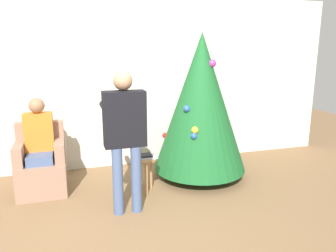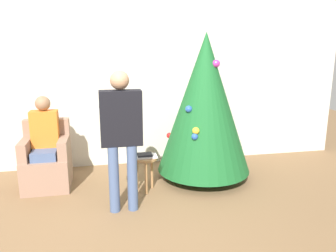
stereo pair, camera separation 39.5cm
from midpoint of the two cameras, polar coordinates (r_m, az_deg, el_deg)
name	(u,v)px [view 1 (the left image)]	position (r m, az deg, el deg)	size (l,w,h in m)	color
ground_plane	(128,239)	(3.54, -10.43, -18.94)	(14.00, 14.00, 0.00)	brown
wall_back	(100,83)	(5.25, -13.94, 7.19)	(8.00, 0.06, 2.70)	beige
christmas_tree	(201,103)	(4.69, 3.33, 4.03)	(1.34, 1.34, 2.10)	brown
armchair	(42,166)	(4.77, -23.38, -6.53)	(0.61, 0.63, 0.92)	#93705B
person_seated	(39,142)	(4.65, -23.80, -2.58)	(0.36, 0.46, 1.26)	#475B84
person_standing	(125,129)	(3.74, -10.54, -0.63)	(0.48, 0.57, 1.64)	#475B84
side_stool	(144,164)	(4.39, -6.73, -6.70)	(0.34, 0.34, 0.47)	#A37547
laptop	(144,157)	(4.35, -6.77, -5.42)	(0.32, 0.20, 0.02)	silver
book	(144,155)	(4.35, -6.77, -5.14)	(0.19, 0.15, 0.02)	black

